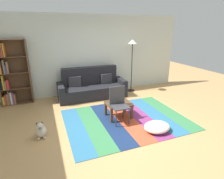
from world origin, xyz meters
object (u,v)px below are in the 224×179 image
(coffee_table, at_px, (118,106))
(dog, at_px, (41,130))
(folding_chair, at_px, (119,102))
(couch, at_px, (92,87))
(bookshelf, at_px, (10,75))
(pouf, at_px, (157,127))
(standing_lamp, at_px, (132,49))
(tv_remote, at_px, (118,102))

(coffee_table, bearing_deg, dog, -172.68)
(folding_chair, bearing_deg, couch, 115.82)
(bookshelf, bearing_deg, pouf, -42.77)
(pouf, relative_size, standing_lamp, 0.33)
(bookshelf, distance_m, standing_lamp, 4.02)
(couch, xyz_separation_m, dog, (-1.68, -1.98, -0.18))
(bookshelf, height_order, dog, bookshelf)
(couch, distance_m, pouf, 2.82)
(bookshelf, distance_m, folding_chair, 3.43)
(dog, bearing_deg, couch, 49.59)
(standing_lamp, bearing_deg, coffee_table, -125.56)
(dog, bearing_deg, standing_lamp, 32.53)
(coffee_table, distance_m, folding_chair, 0.30)
(coffee_table, relative_size, dog, 1.61)
(coffee_table, height_order, pouf, coffee_table)
(coffee_table, distance_m, tv_remote, 0.10)
(pouf, bearing_deg, coffee_table, 119.45)
(couch, height_order, dog, couch)
(tv_remote, xyz_separation_m, folding_chair, (-0.09, -0.25, 0.12))
(pouf, height_order, standing_lamp, standing_lamp)
(bookshelf, relative_size, dog, 4.94)
(dog, height_order, standing_lamp, standing_lamp)
(pouf, bearing_deg, tv_remote, 118.70)
(standing_lamp, xyz_separation_m, folding_chair, (-1.38, -2.01, -1.03))
(couch, relative_size, folding_chair, 2.51)
(standing_lamp, bearing_deg, tv_remote, -126.25)
(bookshelf, height_order, standing_lamp, bookshelf)
(bookshelf, bearing_deg, couch, -6.69)
(couch, bearing_deg, coffee_table, -82.03)
(pouf, distance_m, folding_chair, 1.07)
(bookshelf, bearing_deg, coffee_table, -36.98)
(coffee_table, height_order, standing_lamp, standing_lamp)
(bookshelf, bearing_deg, folding_chair, -40.66)
(coffee_table, xyz_separation_m, folding_chair, (-0.09, -0.21, 0.21))
(couch, xyz_separation_m, folding_chair, (0.15, -1.94, 0.20))
(tv_remote, bearing_deg, pouf, -34.05)
(couch, relative_size, coffee_table, 3.53)
(coffee_table, xyz_separation_m, pouf, (0.54, -0.96, -0.22))
(tv_remote, height_order, folding_chair, folding_chair)
(standing_lamp, bearing_deg, couch, -177.27)
(tv_remote, bearing_deg, standing_lamp, 81.01)
(couch, height_order, pouf, couch)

